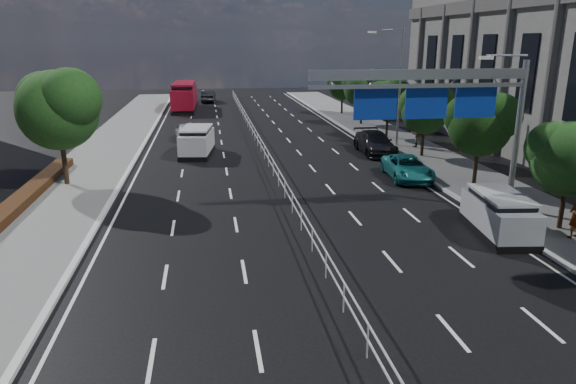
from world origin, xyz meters
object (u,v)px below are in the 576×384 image
object	(u,v)px
pedestrian_a	(576,216)
parked_car_dark	(375,143)
near_car_dark	(209,96)
silver_minivan	(499,214)
parked_car_teal	(407,168)
red_bus	(185,95)
overhead_gantry	(443,96)
white_minivan	(197,141)
near_car_silver	(186,131)
pedestrian_b	(417,134)

from	to	relation	value
pedestrian_a	parked_car_dark	bearing A→B (deg)	-101.44
near_car_dark	silver_minivan	world-z (taller)	silver_minivan
parked_car_teal	red_bus	bearing A→B (deg)	116.96
red_bus	pedestrian_a	size ratio (longest dim) A/B	5.68
parked_car_teal	pedestrian_a	size ratio (longest dim) A/B	2.55
overhead_gantry	white_minivan	xyz separation A→B (m)	(-11.43, 15.29, -4.60)
red_bus	parked_car_dark	world-z (taller)	red_bus
near_car_silver	parked_car_teal	world-z (taller)	near_car_silver
near_car_dark	near_car_silver	bearing A→B (deg)	90.11
silver_minivan	pedestrian_a	bearing A→B (deg)	-16.32
red_bus	parked_car_dark	xyz separation A→B (m)	(14.77, -28.07, -0.90)
pedestrian_a	parked_car_teal	bearing A→B (deg)	-94.04
overhead_gantry	near_car_silver	world-z (taller)	overhead_gantry
pedestrian_a	pedestrian_b	xyz separation A→B (m)	(1.11, 19.28, 0.02)
white_minivan	parked_car_dark	distance (m)	13.08
red_bus	pedestrian_a	xyz separation A→B (m)	(17.45, -46.08, -0.59)
near_car_silver	parked_car_dark	xyz separation A→B (m)	(13.98, -7.85, 0.07)
overhead_gantry	pedestrian_b	xyz separation A→B (m)	(5.36, 15.09, -4.49)
near_car_dark	parked_car_teal	size ratio (longest dim) A/B	0.98
silver_minivan	pedestrian_b	xyz separation A→B (m)	(3.80, 18.09, 0.22)
near_car_silver	white_minivan	bearing A→B (deg)	93.67
white_minivan	red_bus	world-z (taller)	red_bus
near_car_silver	near_car_dark	size ratio (longest dim) A/B	0.88
parked_car_dark	silver_minivan	bearing A→B (deg)	-88.83
red_bus	pedestrian_a	world-z (taller)	red_bus
white_minivan	parked_car_dark	world-z (taller)	white_minivan
near_car_silver	overhead_gantry	bearing A→B (deg)	114.68
near_car_dark	parked_car_teal	distance (m)	44.39
white_minivan	near_car_silver	world-z (taller)	white_minivan
near_car_silver	pedestrian_a	distance (m)	30.76
overhead_gantry	parked_car_dark	size ratio (longest dim) A/B	1.88
parked_car_teal	pedestrian_b	world-z (taller)	pedestrian_b
red_bus	near_car_silver	distance (m)	20.27
near_car_dark	pedestrian_b	size ratio (longest dim) A/B	2.44
white_minivan	near_car_silver	size ratio (longest dim) A/B	1.17
near_car_silver	pedestrian_b	distance (m)	18.95
parked_car_dark	pedestrian_a	world-z (taller)	pedestrian_a
parked_car_dark	red_bus	bearing A→B (deg)	118.92
red_bus	near_car_silver	xyz separation A→B (m)	(0.79, -20.23, -0.97)
near_car_silver	parked_car_dark	distance (m)	16.03
red_bus	silver_minivan	size ratio (longest dim) A/B	2.37
white_minivan	silver_minivan	bearing A→B (deg)	-46.67
near_car_dark	silver_minivan	distance (m)	53.71
parked_car_teal	pedestrian_b	size ratio (longest dim) A/B	2.50
white_minivan	overhead_gantry	bearing A→B (deg)	-45.27
red_bus	parked_car_teal	xyz separation A→B (m)	(14.41, -35.38, -1.01)
red_bus	near_car_silver	size ratio (longest dim) A/B	2.58
white_minivan	parked_car_teal	xyz separation A→B (m)	(12.63, -8.79, -0.33)
silver_minivan	parked_car_dark	distance (m)	16.82
near_car_dark	white_minivan	bearing A→B (deg)	92.58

